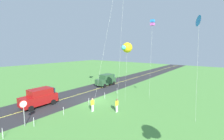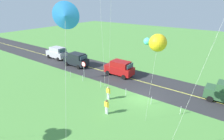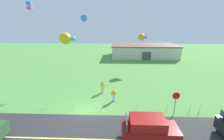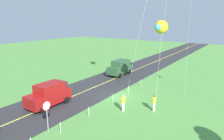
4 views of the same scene
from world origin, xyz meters
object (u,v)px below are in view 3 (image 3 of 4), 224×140
person_adult_companion (114,95)px  warehouse_distant (143,50)px  car_suv_foreground (149,130)px  kite_orange_near (66,39)px  kite_green_far (30,6)px  stop_sign (176,99)px  person_adult_near (103,87)px  kite_pink_drift (84,19)px  kite_yellow_high (142,37)px

person_adult_companion → warehouse_distant: warehouse_distant is taller
car_suv_foreground → person_adult_companion: size_ratio=2.75×
person_adult_companion → kite_orange_near: (-5.68, 1.08, 6.64)m
car_suv_foreground → kite_orange_near: bearing=138.0°
kite_green_far → kite_orange_near: kite_green_far is taller
warehouse_distant → person_adult_companion: bearing=-106.3°
person_adult_companion → warehouse_distant: bearing=81.7°
stop_sign → person_adult_near: stop_sign is taller
car_suv_foreground → stop_sign: stop_sign is taller
stop_sign → kite_pink_drift: kite_pink_drift is taller
stop_sign → person_adult_companion: size_ratio=1.60×
stop_sign → person_adult_companion: bearing=157.2°
kite_pink_drift → kite_orange_near: (-0.41, -8.53, -2.50)m
person_adult_companion → kite_pink_drift: size_ratio=0.15×
kite_pink_drift → kite_orange_near: bearing=-92.7°
person_adult_companion → kite_orange_near: size_ratio=0.19×
kite_pink_drift → kite_orange_near: size_ratio=1.29×
kite_yellow_high → warehouse_distant: bearing=78.2°
kite_green_far → warehouse_distant: size_ratio=0.64×
kite_orange_near → car_suv_foreground: bearing=-42.0°
kite_green_far → kite_pink_drift: kite_green_far is taller
person_adult_near → kite_green_far: kite_green_far is taller
stop_sign → kite_green_far: bearing=162.3°
kite_orange_near → warehouse_distant: bearing=62.5°
kite_green_far → person_adult_companion: bearing=-14.4°
person_adult_companion → stop_sign: bearing=-14.9°
stop_sign → kite_pink_drift: bearing=133.5°
kite_yellow_high → stop_sign: bearing=-86.4°
person_adult_companion → warehouse_distant: 28.50m
kite_yellow_high → kite_orange_near: (-11.01, -13.56, 0.93)m
kite_green_far → warehouse_distant: kite_green_far is taller
car_suv_foreground → person_adult_companion: car_suv_foreground is taller
car_suv_foreground → stop_sign: size_ratio=1.72×
warehouse_distant → kite_pink_drift: bearing=-126.8°
car_suv_foreground → person_adult_near: size_ratio=2.75×
warehouse_distant → kite_green_far: bearing=-126.5°
kite_orange_near → person_adult_near: bearing=17.5°
person_adult_near → warehouse_distant: size_ratio=0.09×
stop_sign → warehouse_distant: bearing=87.0°
kite_yellow_high → warehouse_distant: size_ratio=0.40×
kite_orange_near → kite_yellow_high: bearing=50.9°
car_suv_foreground → warehouse_distant: size_ratio=0.24×
car_suv_foreground → kite_pink_drift: (-8.23, 16.30, 8.85)m
car_suv_foreground → person_adult_companion: (-2.96, 6.69, -0.29)m
person_adult_near → kite_pink_drift: (-3.68, 7.25, 9.14)m
kite_yellow_high → kite_green_far: bearing=-142.5°
kite_green_far → kite_pink_drift: (5.03, 6.97, -1.24)m
person_adult_near → kite_yellow_high: size_ratio=0.22×
person_adult_near → kite_orange_near: kite_orange_near is taller
person_adult_companion → person_adult_near: bearing=131.9°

